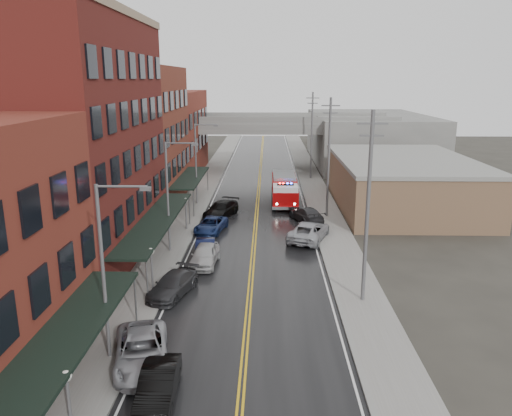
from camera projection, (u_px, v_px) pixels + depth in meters
name	position (u px, v px, depth m)	size (l,w,h in m)	color
road	(255.00, 231.00, 46.37)	(11.00, 160.00, 0.02)	black
sidewalk_left	(177.00, 230.00, 46.52)	(3.00, 160.00, 0.15)	slate
sidewalk_right	(334.00, 231.00, 46.18)	(3.00, 160.00, 0.15)	slate
curb_left	(195.00, 230.00, 46.48)	(0.30, 160.00, 0.15)	gray
curb_right	(316.00, 231.00, 46.22)	(0.30, 160.00, 0.15)	gray
brick_building_b	(77.00, 143.00, 37.64)	(9.00, 20.00, 18.00)	#4D1614
brick_building_c	(137.00, 137.00, 54.95)	(9.00, 15.00, 15.00)	brown
brick_building_far	(168.00, 134.00, 72.26)	(9.00, 20.00, 12.00)	maroon
tan_building	(402.00, 184.00, 55.05)	(14.00, 22.00, 5.00)	brown
right_far_block	(368.00, 139.00, 83.66)	(18.00, 30.00, 8.00)	slate
awning_0	(59.00, 346.00, 20.63)	(2.60, 16.00, 3.09)	black
awning_1	(157.00, 220.00, 39.02)	(2.60, 18.00, 3.09)	black
awning_2	(191.00, 177.00, 55.95)	(2.60, 13.00, 3.09)	black
globe_lamp_0	(67.00, 390.00, 18.84)	(0.44, 0.44, 3.12)	#59595B
globe_lamp_1	(151.00, 260.00, 32.39)	(0.44, 0.44, 3.12)	#59595B
globe_lamp_2	(186.00, 206.00, 45.94)	(0.44, 0.44, 3.12)	#59595B
street_lamp_0	(107.00, 262.00, 23.93)	(2.64, 0.22, 9.00)	#59595B
street_lamp_1	(171.00, 190.00, 39.41)	(2.64, 0.22, 9.00)	#59595B
street_lamp_2	(198.00, 159.00, 54.90)	(2.64, 0.22, 9.00)	#59595B
utility_pole_0	(368.00, 205.00, 30.11)	(1.80, 0.24, 12.00)	#59595B
utility_pole_1	(329.00, 156.00, 49.46)	(1.80, 0.24, 12.00)	#59595B
utility_pole_2	(312.00, 134.00, 68.82)	(1.80, 0.24, 12.00)	#59595B
overpass	(260.00, 131.00, 75.83)	(40.00, 10.00, 7.50)	slate
fire_truck	(284.00, 189.00, 56.08)	(3.54, 8.73, 3.18)	#910607
parked_car_left_1	(158.00, 385.00, 21.79)	(1.53, 4.39, 1.45)	black
parked_car_left_2	(142.00, 351.00, 24.44)	(2.59, 5.61, 1.56)	#97989E
parked_car_left_3	(173.00, 285.00, 32.47)	(1.97, 4.85, 1.41)	#2B2B2E
parked_car_left_4	(205.00, 255.00, 37.74)	(1.86, 4.63, 1.58)	#B3B3B3
parked_car_left_5	(205.00, 249.00, 39.31)	(1.50, 4.29, 1.41)	#0E1434
parked_car_left_6	(211.00, 225.00, 45.90)	(2.22, 4.81, 1.34)	navy
parked_car_left_7	(221.00, 209.00, 50.90)	(2.21, 5.43, 1.58)	black
parked_car_right_0	(309.00, 231.00, 43.54)	(2.72, 5.89, 1.64)	#9FA1A7
parked_car_right_1	(306.00, 214.00, 49.25)	(2.04, 5.02, 1.46)	#2A292C
parked_car_right_2	(288.00, 189.00, 60.50)	(1.72, 4.27, 1.46)	silver
parked_car_right_3	(290.00, 182.00, 64.99)	(1.55, 4.43, 1.46)	black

